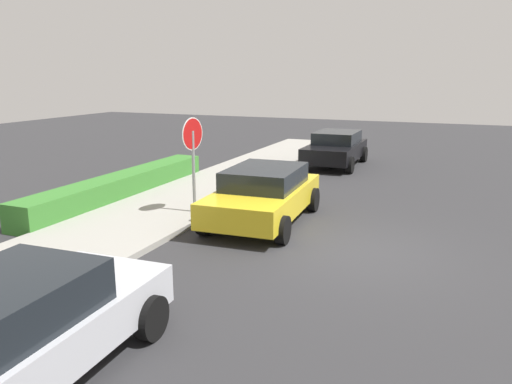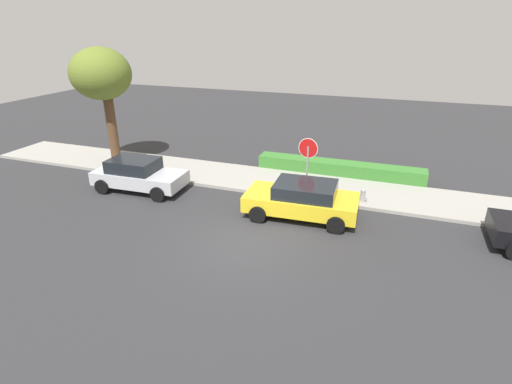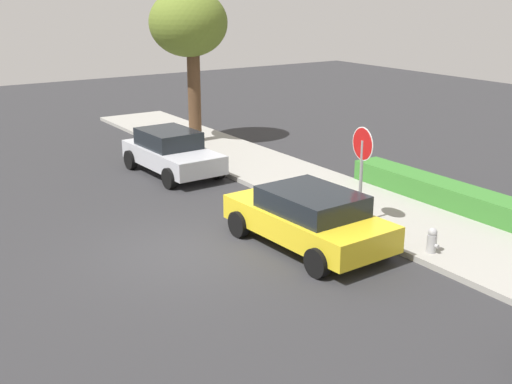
% 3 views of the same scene
% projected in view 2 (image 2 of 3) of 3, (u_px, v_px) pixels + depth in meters
% --- Properties ---
extents(ground_plane, '(60.00, 60.00, 0.00)m').
position_uv_depth(ground_plane, '(248.00, 242.00, 13.45)').
color(ground_plane, '#2D2D30').
extents(sidewalk_curb, '(32.00, 3.01, 0.14)m').
position_uv_depth(sidewalk_curb, '(290.00, 184.00, 18.11)').
color(sidewalk_curb, '#9E9B93').
rests_on(sidewalk_curb, ground_plane).
extents(stop_sign, '(0.82, 0.12, 2.58)m').
position_uv_depth(stop_sign, '(308.00, 157.00, 16.21)').
color(stop_sign, gray).
rests_on(stop_sign, ground_plane).
extents(parked_car_yellow, '(4.27, 2.27, 1.38)m').
position_uv_depth(parked_car_yellow, '(302.00, 199.00, 14.96)').
color(parked_car_yellow, yellow).
rests_on(parked_car_yellow, ground_plane).
extents(parked_car_silver, '(4.03, 2.05, 1.41)m').
position_uv_depth(parked_car_silver, '(138.00, 174.00, 17.39)').
color(parked_car_silver, silver).
rests_on(parked_car_silver, ground_plane).
extents(street_tree_near_corner, '(2.90, 2.90, 5.80)m').
position_uv_depth(street_tree_near_corner, '(101.00, 76.00, 19.16)').
color(street_tree_near_corner, '#513823').
rests_on(street_tree_near_corner, ground_plane).
extents(fire_hydrant, '(0.30, 0.22, 0.72)m').
position_uv_depth(fire_hydrant, '(363.00, 197.00, 16.08)').
color(fire_hydrant, '#A5A5A8').
rests_on(fire_hydrant, ground_plane).
extents(front_yard_hedge, '(7.85, 0.89, 0.72)m').
position_uv_depth(front_yard_hedge, '(339.00, 169.00, 19.07)').
color(front_yard_hedge, '#387A2D').
rests_on(front_yard_hedge, ground_plane).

